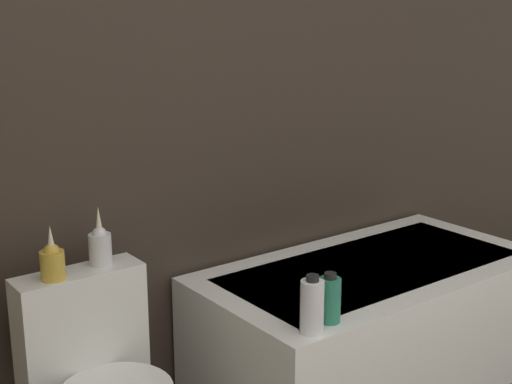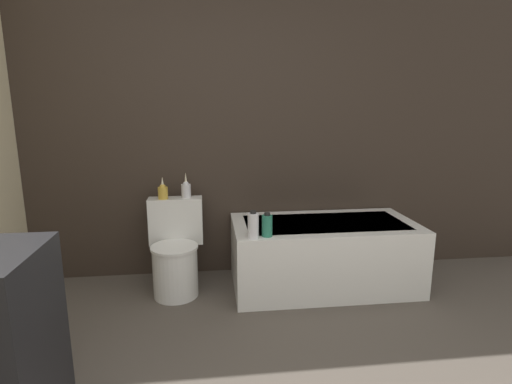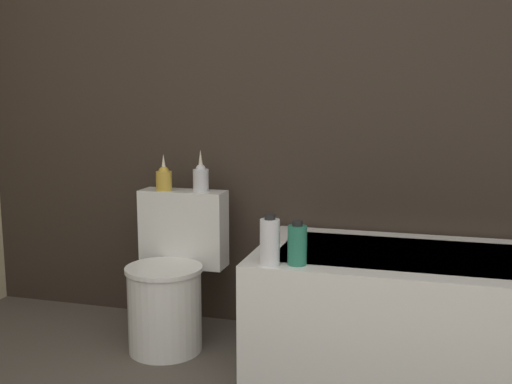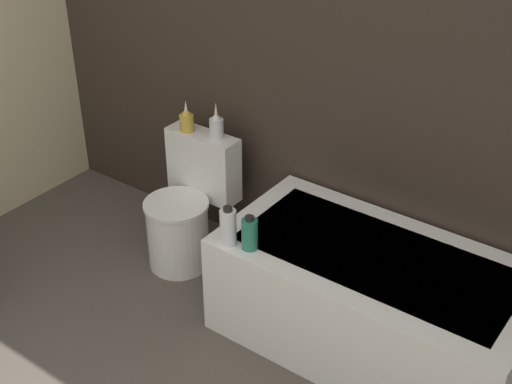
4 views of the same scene
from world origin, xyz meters
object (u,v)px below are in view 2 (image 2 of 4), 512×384
Objects in this scene: vase_gold at (163,191)px; shampoo_bottle_tall at (253,225)px; toilet at (176,254)px; vase_silver at (186,189)px; shampoo_bottle_short at (267,225)px; bathtub at (323,253)px.

vase_gold is 0.85m from shampoo_bottle_tall.
vase_gold is (-0.09, 0.14, 0.48)m from toilet.
vase_gold is at bearing -169.11° from vase_silver.
vase_silver is at bearing 139.66° from shampoo_bottle_short.
toilet is at bearing -116.93° from vase_silver.
vase_silver is 1.02× the size of shampoo_bottle_tall.
toilet is 0.75m from shampoo_bottle_tall.
bathtub is at bearing -1.56° from toilet.
shampoo_bottle_tall is (0.67, -0.50, -0.16)m from vase_gold.
shampoo_bottle_tall is (0.49, -0.53, -0.17)m from vase_silver.
vase_gold is at bearing 143.55° from shampoo_bottle_tall.
bathtub is 2.01× the size of toilet.
shampoo_bottle_tall is at bearing -165.34° from shampoo_bottle_short.
vase_silver is at bearing 63.07° from toilet.
vase_silver reaches higher than toilet.
vase_gold is 0.90× the size of shampoo_bottle_tall.
toilet is at bearing 178.44° from bathtub.
shampoo_bottle_short is (0.77, -0.47, -0.17)m from vase_gold.
shampoo_bottle_tall is at bearing -47.33° from vase_silver.
bathtub is at bearing 27.36° from shampoo_bottle_tall.
shampoo_bottle_short is at bearing -40.34° from vase_silver.
shampoo_bottle_tall is (0.58, -0.35, 0.32)m from toilet.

